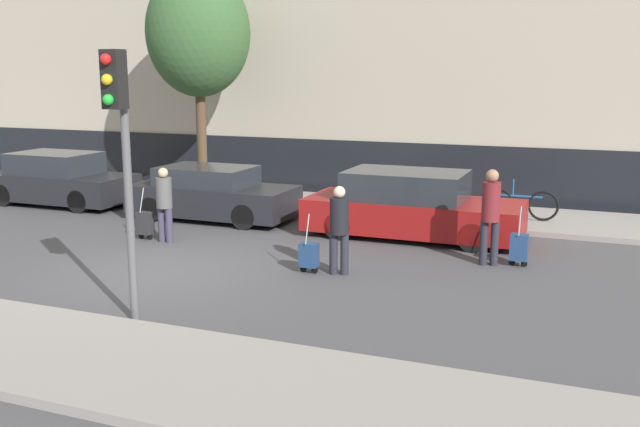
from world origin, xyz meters
The scene contains 14 objects.
ground_plane centered at (0.00, 0.00, 0.00)m, with size 80.00×80.00×0.00m, color #424244.
sidewalk_far centered at (0.00, 7.00, 0.06)m, with size 28.00×3.00×0.12m.
parked_car_0 centered at (-6.36, 4.74, 0.66)m, with size 4.07×1.79×1.42m.
parked_car_1 centered at (-1.46, 4.56, 0.62)m, with size 4.08×1.74×1.30m.
parked_car_2 centered at (3.61, 4.51, 0.68)m, with size 4.69×1.91×1.46m.
pedestrian_left centered at (-1.16, 2.08, 0.91)m, with size 0.35×0.34×1.61m.
trolley_left centered at (-1.71, 2.11, 0.36)m, with size 0.34×0.29×1.14m.
pedestrian_center centered at (3.16, 1.14, 0.91)m, with size 0.34×0.34×1.62m.
trolley_center centered at (2.62, 1.01, 0.34)m, with size 0.34×0.29×1.10m.
pedestrian_right centered at (5.57, 2.77, 1.05)m, with size 0.34×0.34×1.83m.
trolley_right centered at (6.11, 2.89, 0.37)m, with size 0.34×0.29×1.16m.
traffic_light centered at (1.20, -2.36, 2.78)m, with size 0.28×0.47×3.90m.
parked_bicycle centered at (5.69, 6.76, 0.49)m, with size 1.77×0.06×0.96m.
bare_tree_near_crossing centered at (-3.20, 7.04, 4.62)m, with size 2.88×2.88×6.28m.
Camera 1 is at (7.45, -10.53, 3.63)m, focal length 40.00 mm.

